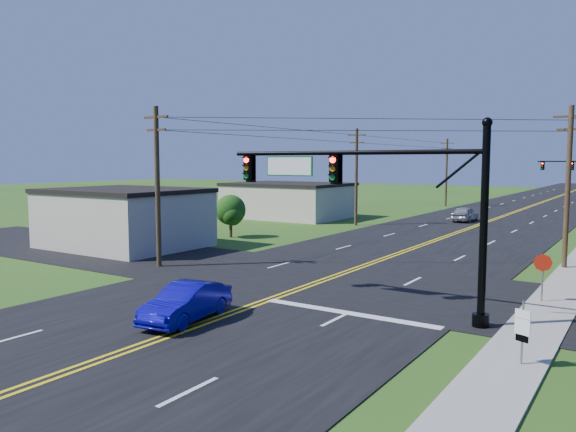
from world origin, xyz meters
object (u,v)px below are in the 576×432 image
Objects in this scene: blue_car at (186,303)px; route_sign at (522,328)px; stop_sign at (543,268)px; signal_mast_main at (369,192)px.

route_sign is (11.37, 1.90, 0.45)m from blue_car.
stop_sign is (10.62, 10.23, 0.82)m from blue_car.
blue_car is at bearing -141.85° from stop_sign.
stop_sign reaches higher than route_sign.
route_sign is 0.93× the size of stop_sign.
stop_sign is (5.70, 5.01, -3.24)m from signal_mast_main.
signal_mast_main is at bearing -144.50° from stop_sign.
blue_car is 11.54m from route_sign.
signal_mast_main is 5.78× the size of route_sign.
route_sign is at bearing -27.24° from signal_mast_main.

